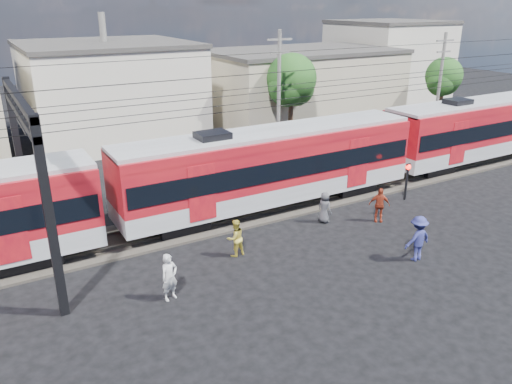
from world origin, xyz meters
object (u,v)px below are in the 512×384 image
at_px(pedestrian_a, 170,277).
at_px(car_silver, 462,133).
at_px(crossing_signal, 407,175).
at_px(pedestrian_c, 418,238).
at_px(commuter_train, 274,164).

xyz_separation_m(pedestrian_a, car_silver, (27.51, 9.57, -0.25)).
relative_size(car_silver, crossing_signal, 1.84).
bearing_deg(pedestrian_c, pedestrian_a, -13.08).
height_order(pedestrian_c, crossing_signal, crossing_signal).
xyz_separation_m(pedestrian_a, pedestrian_c, (9.95, -2.32, 0.08)).
height_order(commuter_train, pedestrian_a, commuter_train).
bearing_deg(crossing_signal, commuter_train, 158.63).
height_order(pedestrian_a, car_silver, pedestrian_a).
height_order(commuter_train, crossing_signal, commuter_train).
distance_m(commuter_train, car_silver, 20.19).
relative_size(commuter_train, pedestrian_c, 25.73).
bearing_deg(commuter_train, pedestrian_c, -74.64).
bearing_deg(crossing_signal, car_silver, 27.56).
bearing_deg(pedestrian_c, crossing_signal, -131.88).
height_order(commuter_train, pedestrian_c, commuter_train).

